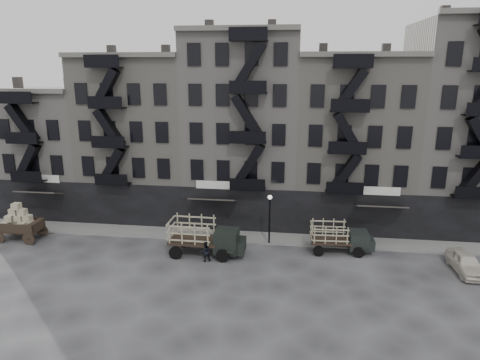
# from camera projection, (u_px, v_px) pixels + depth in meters

# --- Properties ---
(ground) EXTENTS (140.00, 140.00, 0.00)m
(ground) POSITION_uv_depth(u_px,v_px,m) (228.00, 256.00, 33.36)
(ground) COLOR #38383A
(ground) RESTS_ON ground
(sidewalk) EXTENTS (55.00, 2.50, 0.15)m
(sidewalk) POSITION_uv_depth(u_px,v_px,m) (235.00, 236.00, 36.93)
(sidewalk) COLOR slate
(sidewalk) RESTS_ON ground
(building_west) EXTENTS (10.00, 11.35, 13.20)m
(building_west) POSITION_uv_depth(u_px,v_px,m) (50.00, 149.00, 43.73)
(building_west) COLOR gray
(building_west) RESTS_ON ground
(building_midwest) EXTENTS (10.00, 11.35, 16.20)m
(building_midwest) POSITION_uv_depth(u_px,v_px,m) (143.00, 137.00, 42.06)
(building_midwest) COLOR gray
(building_midwest) RESTS_ON ground
(building_center) EXTENTS (10.00, 11.35, 18.20)m
(building_center) POSITION_uv_depth(u_px,v_px,m) (244.00, 129.00, 40.52)
(building_center) COLOR gray
(building_center) RESTS_ON ground
(building_mideast) EXTENTS (10.00, 11.35, 16.20)m
(building_mideast) POSITION_uv_depth(u_px,v_px,m) (351.00, 142.00, 39.51)
(building_mideast) COLOR gray
(building_mideast) RESTS_ON ground
(building_east) EXTENTS (10.00, 11.35, 19.20)m
(building_east) POSITION_uv_depth(u_px,v_px,m) (468.00, 128.00, 37.84)
(building_east) COLOR gray
(building_east) RESTS_ON ground
(lamp_post) EXTENTS (0.36, 0.36, 4.28)m
(lamp_post) POSITION_uv_depth(u_px,v_px,m) (270.00, 213.00, 34.73)
(lamp_post) COLOR black
(lamp_post) RESTS_ON ground
(horse) EXTENTS (2.22, 1.12, 1.83)m
(horse) POSITION_uv_depth(u_px,v_px,m) (15.00, 224.00, 37.35)
(horse) COLOR #BCB7AC
(horse) RESTS_ON ground
(wagon) EXTENTS (3.76, 2.03, 3.18)m
(wagon) POSITION_uv_depth(u_px,v_px,m) (18.00, 219.00, 35.96)
(wagon) COLOR black
(wagon) RESTS_ON ground
(stake_truck_west) EXTENTS (5.92, 2.56, 2.94)m
(stake_truck_west) POSITION_uv_depth(u_px,v_px,m) (205.00, 235.00, 33.16)
(stake_truck_west) COLOR black
(stake_truck_west) RESTS_ON ground
(stake_truck_east) EXTENTS (4.97, 2.24, 2.45)m
(stake_truck_east) POSITION_uv_depth(u_px,v_px,m) (340.00, 235.00, 33.69)
(stake_truck_east) COLOR black
(stake_truck_east) RESTS_ON ground
(car_east) EXTENTS (1.86, 4.26, 1.43)m
(car_east) POSITION_uv_depth(u_px,v_px,m) (466.00, 263.00, 30.62)
(car_east) COLOR beige
(car_east) RESTS_ON ground
(pedestrian_west) EXTENTS (0.83, 0.72, 1.92)m
(pedestrian_west) POSITION_uv_depth(u_px,v_px,m) (16.00, 223.00, 37.47)
(pedestrian_west) COLOR black
(pedestrian_west) RESTS_ON ground
(pedestrian_mid) EXTENTS (0.93, 0.83, 1.59)m
(pedestrian_mid) POSITION_uv_depth(u_px,v_px,m) (206.00, 251.00, 32.26)
(pedestrian_mid) COLOR black
(pedestrian_mid) RESTS_ON ground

